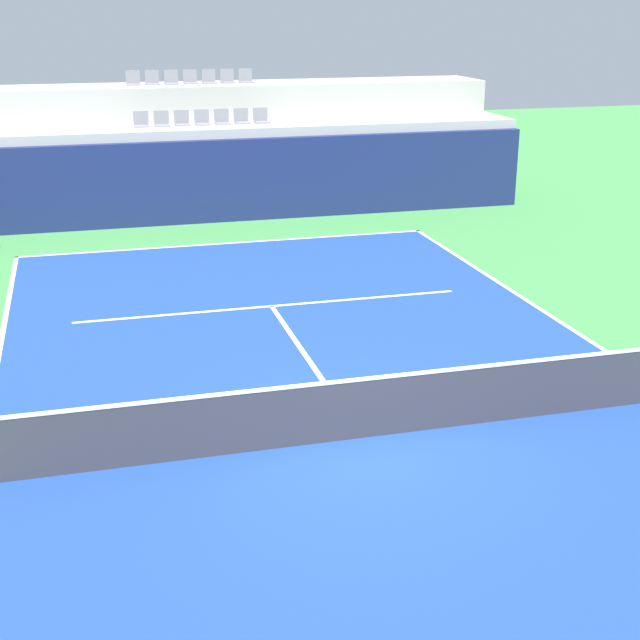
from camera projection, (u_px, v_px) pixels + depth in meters
ground_plane at (362, 438)px, 13.43m from camera, size 80.00×80.00×0.00m
court_surface at (362, 438)px, 13.42m from camera, size 11.00×24.00×0.01m
baseline_far at (228, 243)px, 24.31m from camera, size 11.00×0.10×0.00m
service_line_far at (272, 306)px, 19.25m from camera, size 8.26×0.10×0.00m
centre_service_line at (309, 360)px, 16.34m from camera, size 0.10×6.40×0.00m
back_wall at (212, 182)px, 26.36m from camera, size 19.46×0.30×2.40m
stands_tier_lower at (205, 169)px, 27.54m from camera, size 19.46×2.40×2.67m
stands_tier_upper at (194, 142)px, 29.56m from camera, size 19.46×2.40×3.68m
seating_row_lower at (202, 120)px, 27.15m from camera, size 4.06×0.44×0.44m
seating_row_upper at (190, 80)px, 29.00m from camera, size 4.06×0.44×0.44m
tennis_net at (363, 407)px, 13.26m from camera, size 11.08×0.08×1.07m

